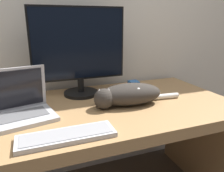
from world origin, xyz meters
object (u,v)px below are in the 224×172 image
external_keyboard (67,136)px  laptop (16,109)px  monitor (79,51)px  cat (128,94)px

external_keyboard → laptop: bearing=125.9°
monitor → cat: monitor is taller
external_keyboard → cat: size_ratio=0.73×
laptop → cat: size_ratio=0.70×
monitor → external_keyboard: 0.63m
laptop → monitor: bearing=21.3°
external_keyboard → cat: bearing=33.1°
cat → laptop: bearing=-176.8°
monitor → external_keyboard: monitor is taller
monitor → external_keyboard: size_ratio=1.47×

